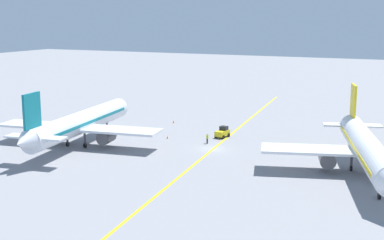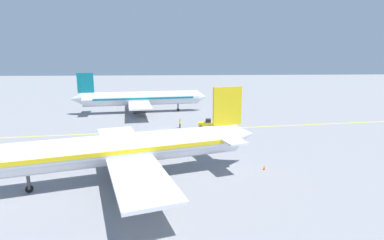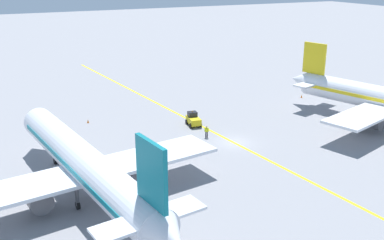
{
  "view_description": "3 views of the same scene",
  "coord_description": "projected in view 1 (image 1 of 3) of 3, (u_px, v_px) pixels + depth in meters",
  "views": [
    {
      "loc": [
        -32.24,
        77.47,
        21.18
      ],
      "look_at": [
        4.52,
        -1.63,
        4.14
      ],
      "focal_mm": 50.0,
      "sensor_mm": 36.0,
      "label": 1
    },
    {
      "loc": [
        -58.15,
        -1.35,
        14.17
      ],
      "look_at": [
        -3.5,
        -5.25,
        2.86
      ],
      "focal_mm": 28.0,
      "sensor_mm": 36.0,
      "label": 2
    },
    {
      "loc": [
        29.42,
        47.55,
        22.06
      ],
      "look_at": [
        5.17,
        -1.99,
        3.32
      ],
      "focal_mm": 42.0,
      "sensor_mm": 36.0,
      "label": 3
    }
  ],
  "objects": [
    {
      "name": "traffic_cone_near_nose",
      "position": [
        367.0,
        144.0,
        88.95
      ],
      "size": [
        0.32,
        0.32,
        0.55
      ],
      "primitive_type": "cone",
      "color": "orange",
      "rests_on": "ground"
    },
    {
      "name": "ground_plane",
      "position": [
        213.0,
        149.0,
        86.34
      ],
      "size": [
        400.0,
        400.0,
        0.0
      ],
      "primitive_type": "plane",
      "color": "gray"
    },
    {
      "name": "ground_crew_worker",
      "position": [
        207.0,
        138.0,
        89.96
      ],
      "size": [
        0.49,
        0.39,
        1.68
      ],
      "color": "#23232D",
      "rests_on": "ground"
    },
    {
      "name": "traffic_cone_by_wingtip",
      "position": [
        174.0,
        122.0,
        107.3
      ],
      "size": [
        0.32,
        0.32,
        0.55
      ],
      "primitive_type": "cone",
      "color": "orange",
      "rests_on": "ground"
    },
    {
      "name": "baggage_tug_white",
      "position": [
        223.0,
        132.0,
        94.49
      ],
      "size": [
        2.09,
        3.17,
        2.11
      ],
      "color": "gold",
      "rests_on": "ground"
    },
    {
      "name": "airplane_at_gate",
      "position": [
        366.0,
        148.0,
        71.78
      ],
      "size": [
        28.32,
        34.86,
        10.6
      ],
      "color": "white",
      "rests_on": "ground"
    },
    {
      "name": "traffic_cone_mid_apron",
      "position": [
        167.0,
        137.0,
        93.57
      ],
      "size": [
        0.32,
        0.32,
        0.55
      ],
      "primitive_type": "cone",
      "color": "orange",
      "rests_on": "ground"
    },
    {
      "name": "airplane_adjacent_stand",
      "position": [
        80.0,
        123.0,
        88.45
      ],
      "size": [
        28.46,
        35.5,
        10.6
      ],
      "color": "silver",
      "rests_on": "ground"
    },
    {
      "name": "apron_yellow_centreline",
      "position": [
        213.0,
        149.0,
        86.34
      ],
      "size": [
        13.54,
        119.32,
        0.01
      ],
      "primitive_type": "cube",
      "rotation": [
        0.0,
        0.0,
        0.11
      ],
      "color": "yellow",
      "rests_on": "ground"
    }
  ]
}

